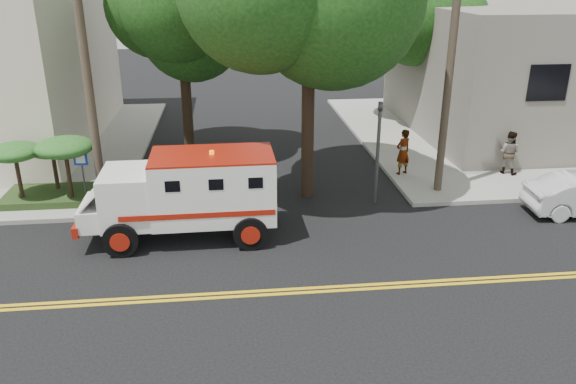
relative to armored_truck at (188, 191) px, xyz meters
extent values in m
plane|color=black|center=(2.51, -3.50, -1.50)|extent=(100.00, 100.00, 0.00)
cube|color=gray|center=(16.01, 10.00, -1.43)|extent=(17.00, 17.00, 0.15)
cube|color=slate|center=(17.51, 10.50, 1.65)|extent=(14.00, 12.00, 6.00)
cylinder|color=#382D23|center=(-3.09, 2.50, 3.00)|extent=(0.28, 0.28, 9.00)
cylinder|color=#382D23|center=(8.81, 2.70, 3.00)|extent=(0.28, 0.28, 9.00)
cylinder|color=black|center=(4.01, 3.00, 2.00)|extent=(0.44, 0.44, 7.00)
cylinder|color=black|center=(-0.49, 8.50, 1.30)|extent=(0.44, 0.44, 5.60)
sphere|color=#0E330F|center=(-0.49, 8.50, 4.10)|extent=(3.92, 3.92, 3.92)
sphere|color=#0E330F|center=(0.35, 7.94, 4.52)|extent=(3.36, 3.36, 3.36)
cylinder|color=black|center=(11.01, 12.50, 1.47)|extent=(0.44, 0.44, 5.95)
sphere|color=#0E330F|center=(11.01, 12.50, 4.45)|extent=(4.20, 4.20, 4.20)
cylinder|color=#3F3F42|center=(6.31, 2.10, 0.30)|extent=(0.12, 0.12, 3.60)
imported|color=#3F3F42|center=(6.31, 2.10, 1.65)|extent=(0.15, 0.18, 0.90)
cylinder|color=#3F3F42|center=(-3.69, 2.70, -0.50)|extent=(0.06, 0.06, 2.00)
cube|color=#0C33A5|center=(-3.69, 2.64, 0.30)|extent=(0.45, 0.03, 0.45)
cube|color=#1E3314|center=(-4.99, 3.30, -1.23)|extent=(3.20, 2.00, 0.24)
cylinder|color=black|center=(-5.89, 3.00, -0.35)|extent=(0.14, 0.14, 1.52)
ellipsoid|color=#164919|center=(-5.89, 3.00, 0.50)|extent=(1.73, 1.73, 0.60)
cylinder|color=black|center=(-4.89, 3.70, -0.43)|extent=(0.14, 0.14, 1.36)
ellipsoid|color=#164919|center=(-4.89, 3.70, 0.33)|extent=(1.55, 1.55, 0.54)
cylinder|color=black|center=(-4.19, 2.80, -0.27)|extent=(0.14, 0.14, 1.68)
ellipsoid|color=#164919|center=(-4.19, 2.80, 0.67)|extent=(1.91, 1.91, 0.66)
cube|color=silver|center=(0.75, 0.01, 0.11)|extent=(3.62, 2.17, 1.94)
cube|color=silver|center=(-1.74, -0.02, -0.07)|extent=(1.50, 2.05, 1.57)
cube|color=black|center=(-2.46, -0.03, 0.34)|extent=(0.08, 1.57, 0.65)
cube|color=silver|center=(-2.71, -0.03, -0.53)|extent=(0.85, 1.85, 0.65)
cube|color=maroon|center=(-3.17, -0.04, -0.76)|extent=(0.19, 1.98, 0.32)
cube|color=maroon|center=(0.75, 0.01, 1.11)|extent=(3.62, 2.17, 0.06)
cylinder|color=black|center=(-1.91, -1.06, -0.99)|extent=(1.02, 0.31, 1.01)
cylinder|color=black|center=(-1.94, 1.01, -0.99)|extent=(1.02, 0.31, 1.01)
cylinder|color=black|center=(1.78, -1.01, -0.99)|extent=(1.02, 0.31, 1.01)
cylinder|color=black|center=(1.75, 1.05, -0.99)|extent=(1.02, 0.31, 1.01)
imported|color=gray|center=(8.01, 4.53, -0.45)|extent=(0.78, 0.68, 1.81)
imported|color=gray|center=(12.17, 4.16, -0.50)|extent=(1.05, 1.03, 1.71)
camera|label=1|loc=(1.27, -15.81, 6.10)|focal=35.00mm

